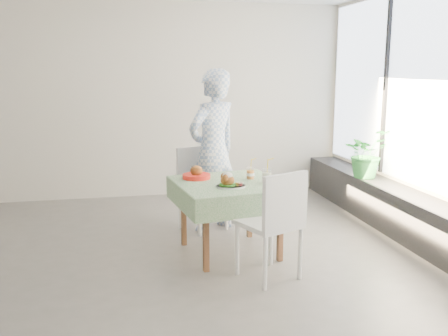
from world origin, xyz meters
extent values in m
plane|color=#5B5856|center=(0.00, 0.00, 0.00)|extent=(6.00, 6.00, 0.00)
cube|color=beige|center=(0.00, 2.50, 1.40)|extent=(6.00, 0.02, 2.80)
cube|color=beige|center=(0.00, -2.50, 1.40)|extent=(6.00, 0.02, 2.80)
cube|color=beige|center=(3.00, 0.00, 1.40)|extent=(0.02, 5.00, 2.80)
cube|color=#D1E0F9|center=(2.97, 0.00, 1.65)|extent=(0.01, 4.80, 2.18)
cube|color=black|center=(2.80, 0.00, 0.25)|extent=(0.40, 4.80, 0.50)
cube|color=brown|center=(0.76, -0.07, 0.71)|extent=(1.02, 1.02, 0.04)
cube|color=beige|center=(0.76, -0.07, 0.74)|extent=(1.18, 1.18, 0.01)
cube|color=white|center=(0.62, 0.76, 0.48)|extent=(0.61, 0.61, 0.04)
cube|color=white|center=(0.53, 0.94, 0.73)|extent=(0.42, 0.24, 0.45)
cube|color=white|center=(0.96, -0.73, 0.50)|extent=(0.61, 0.61, 0.04)
cube|color=white|center=(1.05, -0.92, 0.76)|extent=(0.45, 0.22, 0.47)
imported|color=#7E9BC9|center=(0.74, 0.73, 0.93)|extent=(0.81, 0.74, 1.86)
cylinder|color=white|center=(0.72, -0.27, 0.75)|extent=(0.29, 0.29, 0.02)
cylinder|color=#1E5816|center=(0.69, -0.27, 0.76)|extent=(0.16, 0.16, 0.02)
ellipsoid|color=brown|center=(0.69, -0.27, 0.81)|extent=(0.13, 0.12, 0.10)
ellipsoid|color=white|center=(0.69, -0.27, 0.86)|extent=(0.10, 0.09, 0.07)
cylinder|color=maroon|center=(0.81, -0.29, 0.77)|extent=(0.05, 0.05, 0.03)
cylinder|color=white|center=(0.99, 0.03, 0.80)|extent=(0.08, 0.08, 0.12)
cylinder|color=orange|center=(0.99, 0.03, 0.79)|extent=(0.07, 0.07, 0.09)
cylinder|color=white|center=(0.99, 0.03, 0.86)|extent=(0.09, 0.09, 0.01)
cylinder|color=yellow|center=(1.00, 0.03, 0.91)|extent=(0.01, 0.03, 0.17)
cylinder|color=white|center=(1.11, -0.18, 0.81)|extent=(0.10, 0.10, 0.14)
cylinder|color=#ECEDC6|center=(1.11, -0.18, 0.80)|extent=(0.09, 0.09, 0.10)
cylinder|color=white|center=(1.11, -0.18, 0.88)|extent=(0.10, 0.10, 0.01)
cylinder|color=yellow|center=(1.11, -0.18, 0.93)|extent=(0.01, 0.04, 0.19)
cylinder|color=red|center=(0.46, 0.17, 0.76)|extent=(0.29, 0.29, 0.05)
cylinder|color=white|center=(0.46, 0.17, 0.78)|extent=(0.24, 0.24, 0.02)
ellipsoid|color=brown|center=(0.46, 0.17, 0.82)|extent=(0.13, 0.12, 0.11)
imported|color=#2C8439|center=(2.73, 0.89, 0.81)|extent=(0.70, 0.67, 0.62)
camera|label=1|loc=(-0.31, -4.81, 1.85)|focal=40.00mm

